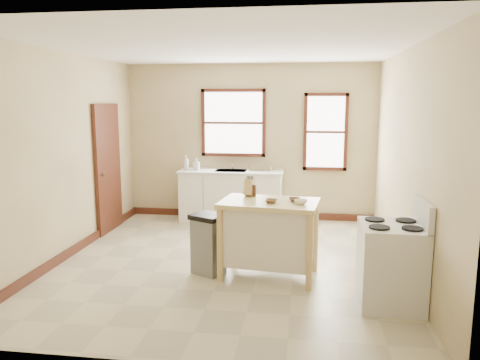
{
  "coord_description": "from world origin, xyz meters",
  "views": [
    {
      "loc": [
        0.99,
        -5.94,
        2.14
      ],
      "look_at": [
        0.11,
        0.4,
        1.06
      ],
      "focal_mm": 35.0,
      "sensor_mm": 36.0,
      "label": 1
    }
  ],
  "objects_px": {
    "bowl_a": "(271,201)",
    "trash_bin": "(208,244)",
    "kitchen_island": "(269,239)",
    "soap_bottle_b": "(196,164)",
    "bowl_b": "(295,200)",
    "pepper_grinder": "(254,191)",
    "knife_block": "(249,188)",
    "dish_rack": "(261,168)",
    "bowl_c": "(301,202)",
    "gas_stove": "(391,253)",
    "soap_bottle_a": "(186,163)"
  },
  "relations": [
    {
      "from": "trash_bin",
      "to": "gas_stove",
      "type": "height_order",
      "value": "gas_stove"
    },
    {
      "from": "kitchen_island",
      "to": "bowl_a",
      "type": "height_order",
      "value": "bowl_a"
    },
    {
      "from": "pepper_grinder",
      "to": "soap_bottle_b",
      "type": "bearing_deg",
      "value": 118.94
    },
    {
      "from": "gas_stove",
      "to": "pepper_grinder",
      "type": "bearing_deg",
      "value": 150.21
    },
    {
      "from": "kitchen_island",
      "to": "trash_bin",
      "type": "relative_size",
      "value": 1.53
    },
    {
      "from": "knife_block",
      "to": "bowl_c",
      "type": "xyz_separation_m",
      "value": [
        0.66,
        -0.38,
        -0.08
      ]
    },
    {
      "from": "bowl_c",
      "to": "gas_stove",
      "type": "distance_m",
      "value": 1.16
    },
    {
      "from": "soap_bottle_b",
      "to": "bowl_b",
      "type": "relative_size",
      "value": 1.31
    },
    {
      "from": "bowl_a",
      "to": "trash_bin",
      "type": "xyz_separation_m",
      "value": [
        -0.78,
        0.08,
        -0.59
      ]
    },
    {
      "from": "soap_bottle_b",
      "to": "pepper_grinder",
      "type": "height_order",
      "value": "soap_bottle_b"
    },
    {
      "from": "pepper_grinder",
      "to": "trash_bin",
      "type": "height_order",
      "value": "pepper_grinder"
    },
    {
      "from": "knife_block",
      "to": "trash_bin",
      "type": "distance_m",
      "value": 0.86
    },
    {
      "from": "soap_bottle_b",
      "to": "bowl_b",
      "type": "distance_m",
      "value": 3.14
    },
    {
      "from": "soap_bottle_b",
      "to": "bowl_b",
      "type": "xyz_separation_m",
      "value": [
        1.81,
        -2.56,
        -0.05
      ]
    },
    {
      "from": "knife_block",
      "to": "bowl_c",
      "type": "relative_size",
      "value": 1.29
    },
    {
      "from": "soap_bottle_a",
      "to": "dish_rack",
      "type": "bearing_deg",
      "value": 26.0
    },
    {
      "from": "gas_stove",
      "to": "bowl_b",
      "type": "bearing_deg",
      "value": 147.2
    },
    {
      "from": "knife_block",
      "to": "pepper_grinder",
      "type": "bearing_deg",
      "value": 0.3
    },
    {
      "from": "dish_rack",
      "to": "trash_bin",
      "type": "xyz_separation_m",
      "value": [
        -0.4,
        -2.65,
        -0.59
      ]
    },
    {
      "from": "dish_rack",
      "to": "trash_bin",
      "type": "height_order",
      "value": "dish_rack"
    },
    {
      "from": "soap_bottle_b",
      "to": "bowl_a",
      "type": "relative_size",
      "value": 1.31
    },
    {
      "from": "kitchen_island",
      "to": "knife_block",
      "type": "height_order",
      "value": "knife_block"
    },
    {
      "from": "soap_bottle_b",
      "to": "pepper_grinder",
      "type": "distance_m",
      "value": 2.68
    },
    {
      "from": "soap_bottle_a",
      "to": "knife_block",
      "type": "distance_m",
      "value": 2.71
    },
    {
      "from": "bowl_c",
      "to": "pepper_grinder",
      "type": "bearing_deg",
      "value": 148.12
    },
    {
      "from": "soap_bottle_a",
      "to": "bowl_b",
      "type": "xyz_separation_m",
      "value": [
        2.0,
        -2.55,
        -0.08
      ]
    },
    {
      "from": "soap_bottle_b",
      "to": "bowl_c",
      "type": "distance_m",
      "value": 3.3
    },
    {
      "from": "trash_bin",
      "to": "kitchen_island",
      "type": "bearing_deg",
      "value": 27.28
    },
    {
      "from": "gas_stove",
      "to": "trash_bin",
      "type": "bearing_deg",
      "value": 163.4
    },
    {
      "from": "bowl_b",
      "to": "bowl_c",
      "type": "bearing_deg",
      "value": -63.53
    },
    {
      "from": "bowl_b",
      "to": "trash_bin",
      "type": "xyz_separation_m",
      "value": [
        -1.06,
        -0.04,
        -0.59
      ]
    },
    {
      "from": "soap_bottle_a",
      "to": "bowl_c",
      "type": "xyz_separation_m",
      "value": [
        2.07,
        -2.7,
        -0.07
      ]
    },
    {
      "from": "knife_block",
      "to": "bowl_a",
      "type": "distance_m",
      "value": 0.48
    },
    {
      "from": "soap_bottle_b",
      "to": "trash_bin",
      "type": "xyz_separation_m",
      "value": [
        0.75,
        -2.61,
        -0.64
      ]
    },
    {
      "from": "dish_rack",
      "to": "bowl_c",
      "type": "relative_size",
      "value": 2.67
    },
    {
      "from": "soap_bottle_a",
      "to": "gas_stove",
      "type": "height_order",
      "value": "soap_bottle_a"
    },
    {
      "from": "bowl_a",
      "to": "trash_bin",
      "type": "distance_m",
      "value": 0.98
    },
    {
      "from": "kitchen_island",
      "to": "gas_stove",
      "type": "distance_m",
      "value": 1.48
    },
    {
      "from": "soap_bottle_a",
      "to": "bowl_a",
      "type": "relative_size",
      "value": 1.61
    },
    {
      "from": "soap_bottle_b",
      "to": "dish_rack",
      "type": "bearing_deg",
      "value": 10.37
    },
    {
      "from": "pepper_grinder",
      "to": "trash_bin",
      "type": "xyz_separation_m",
      "value": [
        -0.55,
        -0.26,
        -0.64
      ]
    },
    {
      "from": "kitchen_island",
      "to": "trash_bin",
      "type": "bearing_deg",
      "value": -172.58
    },
    {
      "from": "dish_rack",
      "to": "knife_block",
      "type": "distance_m",
      "value": 2.38
    },
    {
      "from": "trash_bin",
      "to": "bowl_c",
      "type": "bearing_deg",
      "value": 21.6
    },
    {
      "from": "bowl_c",
      "to": "gas_stove",
      "type": "relative_size",
      "value": 0.14
    },
    {
      "from": "bowl_b",
      "to": "bowl_c",
      "type": "height_order",
      "value": "bowl_c"
    },
    {
      "from": "soap_bottle_b",
      "to": "dish_rack",
      "type": "relative_size",
      "value": 0.5
    },
    {
      "from": "bowl_c",
      "to": "dish_rack",
      "type": "bearing_deg",
      "value": 104.85
    },
    {
      "from": "pepper_grinder",
      "to": "gas_stove",
      "type": "bearing_deg",
      "value": -29.79
    },
    {
      "from": "dish_rack",
      "to": "soap_bottle_b",
      "type": "bearing_deg",
      "value": 158.77
    }
  ]
}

